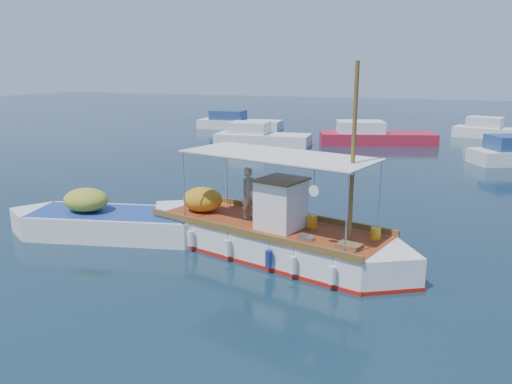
% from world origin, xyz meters
% --- Properties ---
extents(ground, '(160.00, 160.00, 0.00)m').
position_xyz_m(ground, '(0.00, 0.00, 0.00)').
color(ground, black).
rests_on(ground, ground).
extents(fishing_caique, '(8.93, 4.00, 5.60)m').
position_xyz_m(fishing_caique, '(-0.82, -0.52, 0.49)').
color(fishing_caique, white).
rests_on(fishing_caique, ground).
extents(dinghy, '(6.97, 3.24, 1.75)m').
position_xyz_m(dinghy, '(-5.91, -1.01, 0.37)').
color(dinghy, white).
rests_on(dinghy, ground).
extents(bg_boat_nw, '(6.77, 3.09, 1.80)m').
position_xyz_m(bg_boat_nw, '(-8.71, 19.00, 0.49)').
color(bg_boat_nw, silver).
rests_on(bg_boat_nw, ground).
extents(bg_boat_n, '(8.48, 5.24, 1.80)m').
position_xyz_m(bg_boat_n, '(-1.45, 22.72, 0.49)').
color(bg_boat_n, '#A81C2E').
rests_on(bg_boat_n, ground).
extents(bg_boat_far_w, '(7.61, 2.95, 1.80)m').
position_xyz_m(bg_boat_far_w, '(-14.18, 27.32, 0.49)').
color(bg_boat_far_w, silver).
rests_on(bg_boat_far_w, ground).
extents(bg_boat_far_n, '(6.48, 3.41, 1.80)m').
position_xyz_m(bg_boat_far_n, '(6.72, 29.00, 0.49)').
color(bg_boat_far_n, silver).
rests_on(bg_boat_far_n, ground).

